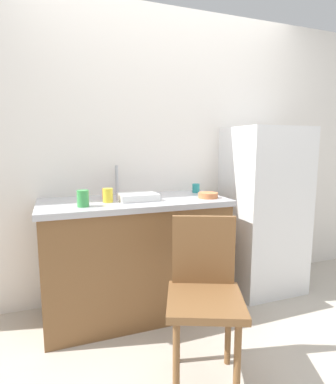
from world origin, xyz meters
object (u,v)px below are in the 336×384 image
Objects in this scene: refrigerator at (263,210)px; cup_teal at (196,188)px; chair at (204,291)px; cup_yellow at (108,195)px; terracotta_bowl at (208,195)px; cup_green at (83,198)px; cup_red at (106,193)px; dish_tray at (138,197)px.

cup_teal is at bearing 167.75° from refrigerator.
chair is 0.95m from cup_yellow.
chair is at bearing -140.57° from refrigerator.
terracotta_bowl is 0.28m from cup_teal.
chair is 8.14× the size of cup_green.
cup_green reaches higher than cup_red.
terracotta_bowl is 1.91× the size of cup_red.
dish_tray is 0.42m from cup_green.
cup_yellow is (0.18, 0.11, -0.01)m from cup_green.
cup_yellow is at bearing 140.22° from chair.
cup_yellow is (-0.75, 0.08, 0.03)m from terracotta_bowl.
cup_teal is (0.39, 0.95, 0.43)m from chair.
cup_teal is 0.69× the size of cup_green.
cup_green reaches higher than cup_teal.
cup_green is at bearing -178.45° from terracotta_bowl.
cup_green is (-0.40, -0.11, 0.03)m from dish_tray.
cup_green is 0.33m from cup_red.
terracotta_bowl is at bearing -17.92° from cup_red.
cup_yellow is (-1.38, -0.06, 0.22)m from refrigerator.
refrigerator is 0.68m from terracotta_bowl.
chair is at bearing -67.31° from cup_red.
refrigerator is at bearing -12.25° from cup_teal.
refrigerator is at bearing 62.12° from chair.
cup_teal is at bearing 13.99° from cup_yellow.
chair is 5.94× the size of terracotta_bowl.
cup_teal is at bearing 83.97° from terracotta_bowl.
dish_tray is 2.56× the size of cup_green.
cup_green is 0.21m from cup_yellow.
dish_tray is at bearing 15.24° from cup_green.
refrigerator is 1.62× the size of chair.
cup_green is (-0.57, 0.64, 0.44)m from chair.
cup_yellow reaches higher than cup_teal.
cup_red is at bearing 135.39° from chair.
cup_green is at bearing 154.40° from chair.
dish_tray is 3.58× the size of cup_red.
refrigerator is at bearing 13.22° from terracotta_bowl.
cup_teal is 1.01m from cup_green.
cup_red is at bearing 143.40° from dish_tray.
cup_teal is 0.77× the size of cup_yellow.
cup_teal is (0.03, 0.28, 0.02)m from terracotta_bowl.
cup_yellow is (-0.39, 0.75, 0.44)m from chair.
cup_green reaches higher than dish_tray.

